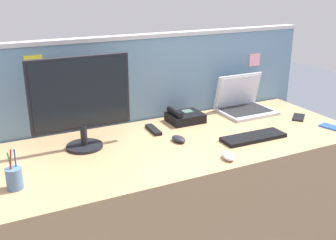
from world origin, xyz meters
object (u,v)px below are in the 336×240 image
at_px(desktop_monitor, 81,98).
at_px(laptop, 243,103).
at_px(keyboard_main, 253,137).
at_px(tv_remote, 153,130).
at_px(desk_phone, 184,117).
at_px(cell_phone_blue_case, 333,128).
at_px(cell_phone_black_slab, 299,117).
at_px(pen_cup, 14,178).
at_px(computer_mouse_right_hand, 228,156).
at_px(computer_mouse_left_hand, 179,139).

height_order(desktop_monitor, laptop, desktop_monitor).
relative_size(keyboard_main, tv_remote, 2.26).
bearing_deg(desk_phone, laptop, 0.87).
xyz_separation_m(cell_phone_blue_case, cell_phone_black_slab, (-0.05, 0.24, 0.00)).
relative_size(desktop_monitor, pen_cup, 2.88).
bearing_deg(desk_phone, desktop_monitor, -170.49).
bearing_deg(cell_phone_blue_case, computer_mouse_right_hand, 171.12).
bearing_deg(laptop, computer_mouse_right_hand, -131.57).
xyz_separation_m(desk_phone, cell_phone_blue_case, (0.76, -0.51, -0.03)).
height_order(keyboard_main, computer_mouse_right_hand, computer_mouse_right_hand).
bearing_deg(desktop_monitor, cell_phone_blue_case, -15.35).
relative_size(computer_mouse_right_hand, cell_phone_blue_case, 0.64).
bearing_deg(keyboard_main, computer_mouse_left_hand, 159.80).
bearing_deg(computer_mouse_left_hand, pen_cup, -178.92).
xyz_separation_m(desktop_monitor, cell_phone_black_slab, (1.39, -0.16, -0.27)).
xyz_separation_m(keyboard_main, tv_remote, (-0.46, 0.37, -0.00)).
height_order(computer_mouse_left_hand, cell_phone_blue_case, computer_mouse_left_hand).
xyz_separation_m(laptop, cell_phone_blue_case, (0.30, -0.52, -0.05)).
xyz_separation_m(desktop_monitor, cell_phone_blue_case, (1.44, -0.40, -0.27)).
relative_size(laptop, desk_phone, 1.65).
relative_size(laptop, cell_phone_blue_case, 2.27).
bearing_deg(laptop, desktop_monitor, -173.95).
bearing_deg(tv_remote, desktop_monitor, -170.86).
bearing_deg(laptop, desk_phone, -179.13).
height_order(cell_phone_blue_case, tv_remote, tv_remote).
bearing_deg(computer_mouse_right_hand, desktop_monitor, 157.14).
distance_m(desktop_monitor, computer_mouse_right_hand, 0.82).
xyz_separation_m(pen_cup, tv_remote, (0.83, 0.36, -0.04)).
relative_size(laptop, keyboard_main, 0.92).
bearing_deg(computer_mouse_left_hand, laptop, 15.06).
relative_size(desktop_monitor, tv_remote, 3.13).
bearing_deg(tv_remote, pen_cup, -153.51).
distance_m(computer_mouse_right_hand, cell_phone_black_slab, 0.84).
relative_size(cell_phone_black_slab, tv_remote, 0.88).
xyz_separation_m(cell_phone_blue_case, tv_remote, (-1.01, 0.44, 0.01)).
bearing_deg(cell_phone_blue_case, tv_remote, 141.65).
distance_m(desktop_monitor, computer_mouse_left_hand, 0.58).
distance_m(pen_cup, tv_remote, 0.91).
xyz_separation_m(keyboard_main, pen_cup, (-1.29, 0.00, 0.04)).
xyz_separation_m(cell_phone_black_slab, tv_remote, (-0.96, 0.20, 0.01)).
relative_size(desk_phone, cell_phone_blue_case, 1.38).
relative_size(desk_phone, pen_cup, 1.16).
distance_m(laptop, desk_phone, 0.46).
bearing_deg(computer_mouse_left_hand, computer_mouse_right_hand, -77.99).
xyz_separation_m(laptop, computer_mouse_right_hand, (-0.53, -0.60, -0.04)).
relative_size(cell_phone_blue_case, cell_phone_black_slab, 1.04).
height_order(laptop, cell_phone_blue_case, laptop).
xyz_separation_m(computer_mouse_left_hand, tv_remote, (-0.06, 0.21, -0.01)).
xyz_separation_m(laptop, computer_mouse_left_hand, (-0.65, -0.29, -0.04)).
xyz_separation_m(desk_phone, computer_mouse_right_hand, (-0.07, -0.59, -0.02)).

